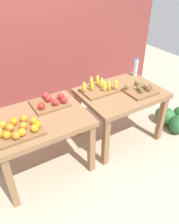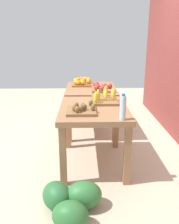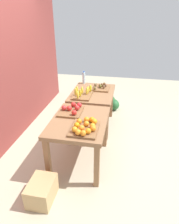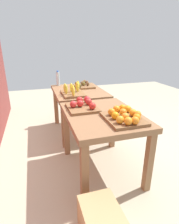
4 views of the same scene
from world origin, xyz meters
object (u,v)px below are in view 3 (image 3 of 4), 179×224
(banana_crate, at_px, (82,94))
(kiwi_bin, at_px, (101,88))
(display_table_right, at_px, (93,97))
(water_bottle, at_px, (84,78))
(apple_bin, at_px, (72,110))
(orange_bin, at_px, (85,127))
(watermelon_pile, at_px, (108,103))
(cardboard_produce_box, at_px, (42,191))
(display_table_left, at_px, (79,126))

(banana_crate, height_order, kiwi_bin, banana_crate)
(display_table_right, relative_size, water_bottle, 3.87)
(display_table_right, xyz_separation_m, apple_bin, (-0.90, 0.17, 0.15))
(orange_bin, relative_size, watermelon_pile, 0.73)
(kiwi_bin, bearing_deg, water_bottle, 57.21)
(orange_bin, bearing_deg, water_bottle, 12.74)
(banana_crate, height_order, water_bottle, water_bottle)
(apple_bin, relative_size, water_bottle, 1.49)
(cardboard_produce_box, bearing_deg, apple_bin, -7.30)
(orange_bin, bearing_deg, display_table_left, 29.68)
(display_table_right, height_order, orange_bin, orange_bin)
(orange_bin, xyz_separation_m, kiwi_bin, (1.56, 0.00, -0.01))
(display_table_left, height_order, display_table_right, same)
(banana_crate, bearing_deg, watermelon_pile, -18.57)
(orange_bin, bearing_deg, watermelon_pile, -2.51)
(apple_bin, relative_size, banana_crate, 0.89)
(banana_crate, height_order, cardboard_produce_box, banana_crate)
(display_table_left, bearing_deg, apple_bin, 37.04)
(banana_crate, relative_size, water_bottle, 1.67)
(display_table_left, height_order, kiwi_bin, kiwi_bin)
(orange_bin, distance_m, watermelon_pile, 2.37)
(water_bottle, bearing_deg, kiwi_bin, -122.79)
(display_table_right, distance_m, watermelon_pile, 1.07)
(display_table_left, xyz_separation_m, water_bottle, (1.57, 0.27, 0.24))
(water_bottle, bearing_deg, cardboard_produce_box, 179.31)
(display_table_right, distance_m, cardboard_produce_box, 2.01)
(kiwi_bin, bearing_deg, apple_bin, 164.19)
(display_table_left, height_order, cardboard_produce_box, display_table_left)
(water_bottle, xyz_separation_m, cardboard_produce_box, (-2.38, 0.03, -0.73))
(apple_bin, xyz_separation_m, water_bottle, (1.35, 0.10, 0.09))
(orange_bin, distance_m, water_bottle, 1.87)
(banana_crate, bearing_deg, kiwi_bin, -33.47)
(cardboard_produce_box, bearing_deg, banana_crate, -5.18)
(display_table_right, bearing_deg, watermelon_pile, -14.82)
(banana_crate, distance_m, watermelon_pile, 1.39)
(cardboard_produce_box, bearing_deg, water_bottle, -0.69)
(kiwi_bin, relative_size, watermelon_pile, 0.57)
(display_table_right, xyz_separation_m, watermelon_pile, (0.91, -0.24, -0.51))
(display_table_left, bearing_deg, kiwi_bin, -6.11)
(watermelon_pile, bearing_deg, water_bottle, 131.62)
(display_table_left, distance_m, watermelon_pile, 2.11)
(orange_bin, xyz_separation_m, apple_bin, (0.47, 0.31, -0.01))
(water_bottle, bearing_deg, display_table_right, -149.19)
(display_table_left, bearing_deg, watermelon_pile, -6.76)
(watermelon_pile, bearing_deg, banana_crate, 161.43)
(kiwi_bin, height_order, watermelon_pile, kiwi_bin)
(display_table_left, height_order, water_bottle, water_bottle)
(water_bottle, bearing_deg, watermelon_pile, -48.38)
(orange_bin, xyz_separation_m, banana_crate, (1.12, 0.29, 0.00))
(display_table_right, height_order, kiwi_bin, kiwi_bin)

